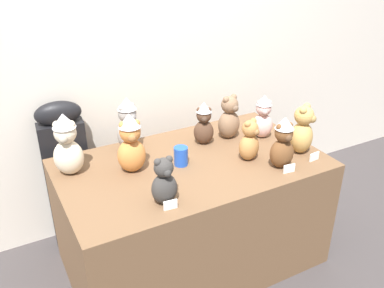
{
  "coord_description": "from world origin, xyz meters",
  "views": [
    {
      "loc": [
        -1.0,
        -1.62,
        1.93
      ],
      "look_at": [
        0.0,
        0.25,
        0.84
      ],
      "focal_mm": 39.36,
      "sensor_mm": 36.0,
      "label": 1
    }
  ],
  "objects_px": {
    "teddy_bear_ash": "(128,124)",
    "teddy_bear_blush": "(263,117)",
    "teddy_bear_chestnut": "(283,143)",
    "teddy_bear_ginger": "(131,144)",
    "teddy_bear_charcoal": "(164,182)",
    "teddy_bear_cream": "(67,145)",
    "party_cup_blue": "(181,156)",
    "teddy_bear_mocha": "(229,118)",
    "teddy_bear_honey": "(302,131)",
    "teddy_bear_caramel": "(249,141)",
    "teddy_bear_cocoa": "(204,124)",
    "instrument_case": "(68,174)",
    "display_table": "(192,213)"
  },
  "relations": [
    {
      "from": "display_table",
      "to": "teddy_bear_chestnut",
      "type": "relative_size",
      "value": 4.97
    },
    {
      "from": "teddy_bear_blush",
      "to": "teddy_bear_mocha",
      "type": "relative_size",
      "value": 1.0
    },
    {
      "from": "teddy_bear_blush",
      "to": "teddy_bear_cream",
      "type": "height_order",
      "value": "teddy_bear_cream"
    },
    {
      "from": "teddy_bear_charcoal",
      "to": "teddy_bear_caramel",
      "type": "bearing_deg",
      "value": 15.64
    },
    {
      "from": "teddy_bear_cocoa",
      "to": "teddy_bear_caramel",
      "type": "height_order",
      "value": "teddy_bear_cocoa"
    },
    {
      "from": "teddy_bear_caramel",
      "to": "teddy_bear_charcoal",
      "type": "height_order",
      "value": "teddy_bear_charcoal"
    },
    {
      "from": "teddy_bear_cocoa",
      "to": "teddy_bear_ash",
      "type": "bearing_deg",
      "value": -175.26
    },
    {
      "from": "teddy_bear_ginger",
      "to": "teddy_bear_cocoa",
      "type": "bearing_deg",
      "value": 20.88
    },
    {
      "from": "instrument_case",
      "to": "party_cup_blue",
      "type": "bearing_deg",
      "value": -40.69
    },
    {
      "from": "teddy_bear_honey",
      "to": "party_cup_blue",
      "type": "xyz_separation_m",
      "value": [
        -0.71,
        0.2,
        -0.09
      ]
    },
    {
      "from": "teddy_bear_honey",
      "to": "teddy_bear_caramel",
      "type": "height_order",
      "value": "teddy_bear_honey"
    },
    {
      "from": "teddy_bear_charcoal",
      "to": "party_cup_blue",
      "type": "xyz_separation_m",
      "value": [
        0.24,
        0.3,
        -0.06
      ]
    },
    {
      "from": "teddy_bear_cocoa",
      "to": "teddy_bear_ginger",
      "type": "bearing_deg",
      "value": -143.09
    },
    {
      "from": "teddy_bear_honey",
      "to": "teddy_bear_caramel",
      "type": "distance_m",
      "value": 0.34
    },
    {
      "from": "teddy_bear_chestnut",
      "to": "party_cup_blue",
      "type": "xyz_separation_m",
      "value": [
        -0.49,
        0.29,
        -0.09
      ]
    },
    {
      "from": "display_table",
      "to": "instrument_case",
      "type": "height_order",
      "value": "instrument_case"
    },
    {
      "from": "teddy_bear_charcoal",
      "to": "teddy_bear_blush",
      "type": "bearing_deg",
      "value": 23.72
    },
    {
      "from": "teddy_bear_cocoa",
      "to": "teddy_bear_chestnut",
      "type": "relative_size",
      "value": 0.9
    },
    {
      "from": "teddy_bear_cocoa",
      "to": "party_cup_blue",
      "type": "relative_size",
      "value": 2.51
    },
    {
      "from": "teddy_bear_blush",
      "to": "teddy_bear_chestnut",
      "type": "bearing_deg",
      "value": -85.59
    },
    {
      "from": "teddy_bear_honey",
      "to": "teddy_bear_blush",
      "type": "height_order",
      "value": "teddy_bear_honey"
    },
    {
      "from": "teddy_bear_mocha",
      "to": "teddy_bear_blush",
      "type": "bearing_deg",
      "value": -39.68
    },
    {
      "from": "teddy_bear_blush",
      "to": "teddy_bear_charcoal",
      "type": "height_order",
      "value": "teddy_bear_blush"
    },
    {
      "from": "teddy_bear_caramel",
      "to": "teddy_bear_blush",
      "type": "bearing_deg",
      "value": 18.54
    },
    {
      "from": "display_table",
      "to": "teddy_bear_cream",
      "type": "bearing_deg",
      "value": 161.89
    },
    {
      "from": "teddy_bear_cocoa",
      "to": "teddy_bear_ginger",
      "type": "height_order",
      "value": "teddy_bear_ginger"
    },
    {
      "from": "teddy_bear_cream",
      "to": "teddy_bear_mocha",
      "type": "relative_size",
      "value": 1.24
    },
    {
      "from": "instrument_case",
      "to": "teddy_bear_charcoal",
      "type": "height_order",
      "value": "instrument_case"
    },
    {
      "from": "instrument_case",
      "to": "teddy_bear_caramel",
      "type": "xyz_separation_m",
      "value": [
        0.92,
        -0.69,
        0.33
      ]
    },
    {
      "from": "teddy_bear_cocoa",
      "to": "party_cup_blue",
      "type": "distance_m",
      "value": 0.31
    },
    {
      "from": "teddy_bear_ash",
      "to": "teddy_bear_charcoal",
      "type": "relative_size",
      "value": 1.29
    },
    {
      "from": "teddy_bear_caramel",
      "to": "teddy_bear_chestnut",
      "type": "distance_m",
      "value": 0.2
    },
    {
      "from": "teddy_bear_ginger",
      "to": "teddy_bear_charcoal",
      "type": "relative_size",
      "value": 1.36
    },
    {
      "from": "teddy_bear_mocha",
      "to": "teddy_bear_charcoal",
      "type": "distance_m",
      "value": 0.82
    },
    {
      "from": "party_cup_blue",
      "to": "teddy_bear_chestnut",
      "type": "bearing_deg",
      "value": -30.54
    },
    {
      "from": "teddy_bear_honey",
      "to": "teddy_bear_blush",
      "type": "distance_m",
      "value": 0.29
    },
    {
      "from": "teddy_bear_chestnut",
      "to": "teddy_bear_honey",
      "type": "bearing_deg",
      "value": 27.45
    },
    {
      "from": "display_table",
      "to": "teddy_bear_chestnut",
      "type": "height_order",
      "value": "teddy_bear_chestnut"
    },
    {
      "from": "teddy_bear_ginger",
      "to": "teddy_bear_honey",
      "type": "relative_size",
      "value": 1.14
    },
    {
      "from": "teddy_bear_charcoal",
      "to": "teddy_bear_honey",
      "type": "bearing_deg",
      "value": 6.27
    },
    {
      "from": "teddy_bear_ash",
      "to": "teddy_bear_chestnut",
      "type": "relative_size",
      "value": 1.08
    },
    {
      "from": "teddy_bear_ginger",
      "to": "teddy_bear_chestnut",
      "type": "bearing_deg",
      "value": -15.93
    },
    {
      "from": "display_table",
      "to": "teddy_bear_blush",
      "type": "xyz_separation_m",
      "value": [
        0.56,
        0.08,
        0.5
      ]
    },
    {
      "from": "teddy_bear_blush",
      "to": "teddy_bear_mocha",
      "type": "distance_m",
      "value": 0.22
    },
    {
      "from": "teddy_bear_cream",
      "to": "teddy_bear_ash",
      "type": "bearing_deg",
      "value": 43.13
    },
    {
      "from": "teddy_bear_chestnut",
      "to": "teddy_bear_ginger",
      "type": "bearing_deg",
      "value": 160.38
    },
    {
      "from": "teddy_bear_ash",
      "to": "teddy_bear_blush",
      "type": "distance_m",
      "value": 0.85
    },
    {
      "from": "teddy_bear_cocoa",
      "to": "teddy_bear_mocha",
      "type": "xyz_separation_m",
      "value": [
        0.19,
        -0.0,
        -0.0
      ]
    },
    {
      "from": "instrument_case",
      "to": "teddy_bear_charcoal",
      "type": "distance_m",
      "value": 0.97
    },
    {
      "from": "teddy_bear_mocha",
      "to": "teddy_bear_caramel",
      "type": "bearing_deg",
      "value": -113.15
    }
  ]
}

